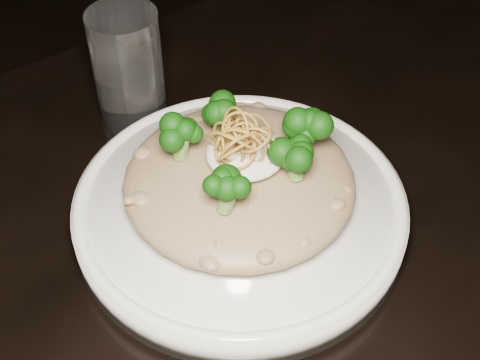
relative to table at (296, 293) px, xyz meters
name	(u,v)px	position (x,y,z in m)	size (l,w,h in m)	color
table	(296,293)	(0.00, 0.00, 0.00)	(1.10, 0.80, 0.75)	black
plate	(240,210)	(-0.03, 0.05, 0.10)	(0.30, 0.30, 0.03)	white
risotto	(239,181)	(-0.03, 0.05, 0.14)	(0.20, 0.20, 0.04)	brown
broccoli	(241,146)	(-0.03, 0.05, 0.18)	(0.12, 0.12, 0.04)	black
cheese	(246,153)	(-0.03, 0.05, 0.17)	(0.07, 0.07, 0.02)	white
shallots	(243,133)	(-0.03, 0.05, 0.20)	(0.06, 0.06, 0.04)	brown
drinking_glass	(128,68)	(-0.04, 0.24, 0.15)	(0.07, 0.07, 0.13)	white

